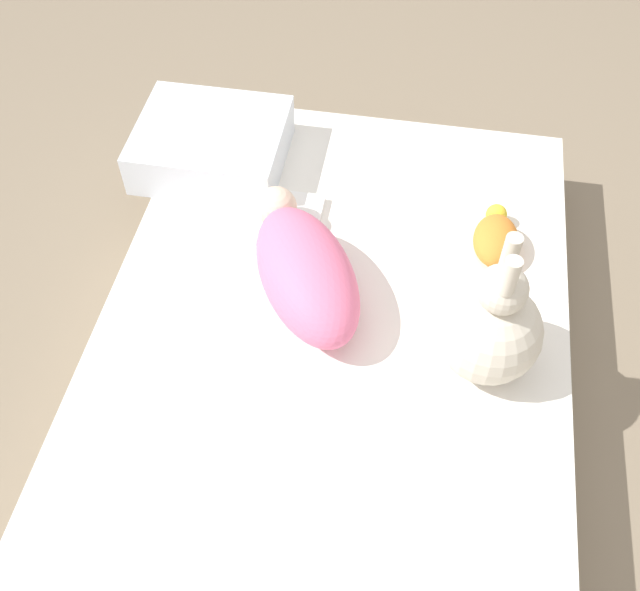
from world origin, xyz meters
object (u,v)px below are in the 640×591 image
pillow (212,144)px  bunny_plush (490,328)px  turtle_plush (496,238)px  swaddled_baby (304,269)px

pillow → bunny_plush: size_ratio=1.03×
pillow → turtle_plush: bearing=-104.2°
bunny_plush → turtle_plush: (0.33, -0.02, -0.08)m
swaddled_baby → pillow: 0.51m
swaddled_baby → turtle_plush: 0.47m
bunny_plush → turtle_plush: bunny_plush is taller
pillow → turtle_plush: (-0.19, -0.75, -0.02)m
turtle_plush → bunny_plush: bearing=177.1°
swaddled_baby → bunny_plush: (-0.12, -0.41, 0.04)m
swaddled_baby → turtle_plush: swaddled_baby is taller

